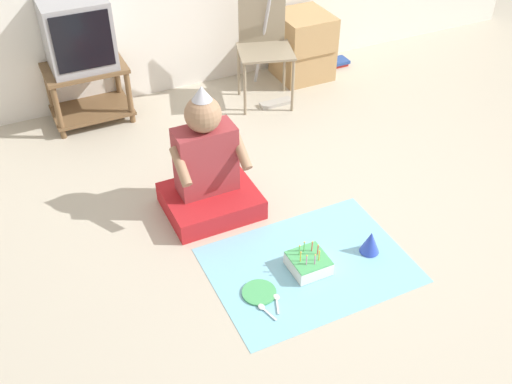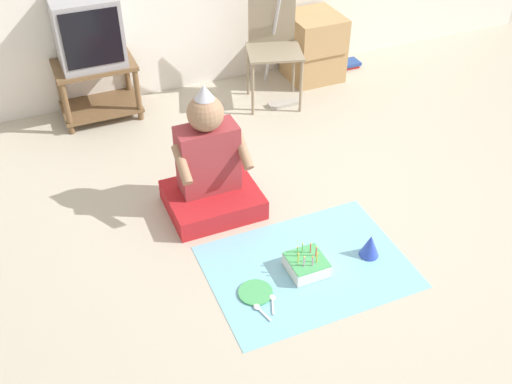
{
  "view_description": "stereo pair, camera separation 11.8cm",
  "coord_description": "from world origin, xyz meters",
  "views": [
    {
      "loc": [
        -1.8,
        -2.28,
        2.52
      ],
      "look_at": [
        -0.61,
        0.22,
        0.35
      ],
      "focal_mm": 42.0,
      "sensor_mm": 36.0,
      "label": 1
    },
    {
      "loc": [
        -1.69,
        -2.33,
        2.52
      ],
      "look_at": [
        -0.61,
        0.22,
        0.35
      ],
      "focal_mm": 42.0,
      "sensor_mm": 36.0,
      "label": 2
    }
  ],
  "objects": [
    {
      "name": "cardboard_box_stack",
      "position": [
        0.7,
        2.0,
        0.29
      ],
      "size": [
        0.46,
        0.47,
        0.58
      ],
      "color": "tan",
      "rests_on": "ground_plane"
    },
    {
      "name": "tv",
      "position": [
        -1.19,
        2.06,
        0.72
      ],
      "size": [
        0.48,
        0.4,
        0.52
      ],
      "color": "#99999E",
      "rests_on": "tv_stand"
    },
    {
      "name": "birthday_cake",
      "position": [
        -0.45,
        -0.17,
        0.05
      ],
      "size": [
        0.22,
        0.22,
        0.16
      ],
      "color": "white",
      "rests_on": "party_cloth"
    },
    {
      "name": "party_hat_blue",
      "position": [
        -0.05,
        -0.2,
        0.08
      ],
      "size": [
        0.12,
        0.12,
        0.15
      ],
      "color": "blue",
      "rests_on": "party_cloth"
    },
    {
      "name": "book_pile",
      "position": [
        1.11,
        2.04,
        0.03
      ],
      "size": [
        0.18,
        0.15,
        0.06
      ],
      "color": "#B72D28",
      "rests_on": "ground_plane"
    },
    {
      "name": "person_seated",
      "position": [
        -0.76,
        0.61,
        0.28
      ],
      "size": [
        0.58,
        0.5,
        0.88
      ],
      "color": "red",
      "rests_on": "ground_plane"
    },
    {
      "name": "plastic_spoon_far",
      "position": [
        -0.83,
        -0.34,
        0.01
      ],
      "size": [
        0.06,
        0.14,
        0.01
      ],
      "color": "white",
      "rests_on": "party_cloth"
    },
    {
      "name": "paper_plate",
      "position": [
        -0.8,
        -0.22,
        0.01
      ],
      "size": [
        0.19,
        0.19,
        0.01
      ],
      "color": "#4CB266",
      "rests_on": "party_cloth"
    },
    {
      "name": "dust_mop",
      "position": [
        0.25,
        1.75,
        0.4
      ],
      "size": [
        0.28,
        0.46,
        1.32
      ],
      "color": "#B2ADA3",
      "rests_on": "ground_plane"
    },
    {
      "name": "tv_stand",
      "position": [
        -1.19,
        2.06,
        0.28
      ],
      "size": [
        0.61,
        0.42,
        0.46
      ],
      "color": "brown",
      "rests_on": "ground_plane"
    },
    {
      "name": "folding_chair",
      "position": [
        0.21,
        1.78,
        0.52
      ],
      "size": [
        0.52,
        0.49,
        0.89
      ],
      "color": "gray",
      "rests_on": "ground_plane"
    },
    {
      "name": "party_cloth",
      "position": [
        -0.43,
        -0.15,
        0.0
      ],
      "size": [
        1.16,
        0.85,
        0.01
      ],
      "color": "#7FC6E0",
      "rests_on": "ground_plane"
    },
    {
      "name": "plastic_spoon_near",
      "position": [
        -0.73,
        -0.31,
        0.01
      ],
      "size": [
        0.07,
        0.14,
        0.01
      ],
      "color": "white",
      "rests_on": "party_cloth"
    },
    {
      "name": "ground_plane",
      "position": [
        0.0,
        0.0,
        0.0
      ],
      "size": [
        16.0,
        16.0,
        0.0
      ],
      "primitive_type": "plane",
      "color": "#BCB29E"
    }
  ]
}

